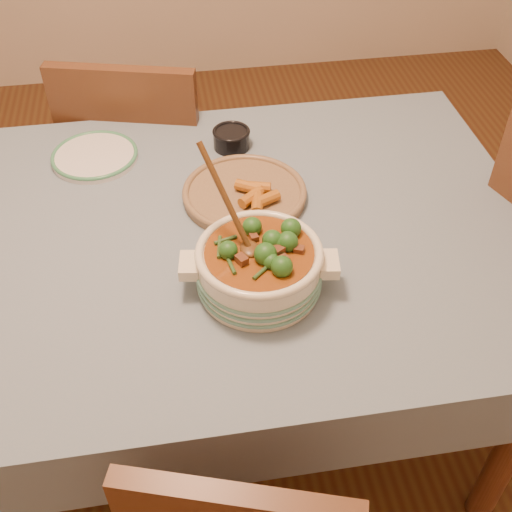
{
  "coord_description": "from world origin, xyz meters",
  "views": [
    {
      "loc": [
        -0.01,
        -1.14,
        1.75
      ],
      "look_at": [
        0.14,
        -0.2,
        0.85
      ],
      "focal_mm": 45.0,
      "sensor_mm": 36.0,
      "label": 1
    }
  ],
  "objects_px": {
    "dining_table": "(187,262)",
    "chair_far": "(144,164)",
    "white_plate": "(95,156)",
    "condiment_bowl": "(231,138)",
    "stew_casserole": "(259,264)",
    "fried_plate": "(244,192)"
  },
  "relations": [
    {
      "from": "white_plate",
      "to": "condiment_bowl",
      "type": "height_order",
      "value": "condiment_bowl"
    },
    {
      "from": "dining_table",
      "to": "white_plate",
      "type": "bearing_deg",
      "value": 122.02
    },
    {
      "from": "condiment_bowl",
      "to": "chair_far",
      "type": "bearing_deg",
      "value": 130.7
    },
    {
      "from": "dining_table",
      "to": "stew_casserole",
      "type": "height_order",
      "value": "stew_casserole"
    },
    {
      "from": "stew_casserole",
      "to": "condiment_bowl",
      "type": "height_order",
      "value": "stew_casserole"
    },
    {
      "from": "dining_table",
      "to": "white_plate",
      "type": "distance_m",
      "value": 0.41
    },
    {
      "from": "dining_table",
      "to": "condiment_bowl",
      "type": "xyz_separation_m",
      "value": [
        0.16,
        0.34,
        0.12
      ]
    },
    {
      "from": "stew_casserole",
      "to": "chair_far",
      "type": "relative_size",
      "value": 0.37
    },
    {
      "from": "fried_plate",
      "to": "stew_casserole",
      "type": "bearing_deg",
      "value": -92.67
    },
    {
      "from": "white_plate",
      "to": "chair_far",
      "type": "distance_m",
      "value": 0.4
    },
    {
      "from": "chair_far",
      "to": "dining_table",
      "type": "bearing_deg",
      "value": 113.94
    },
    {
      "from": "dining_table",
      "to": "stew_casserole",
      "type": "distance_m",
      "value": 0.29
    },
    {
      "from": "stew_casserole",
      "to": "chair_far",
      "type": "xyz_separation_m",
      "value": [
        -0.25,
        0.84,
        -0.3
      ]
    },
    {
      "from": "dining_table",
      "to": "chair_far",
      "type": "bearing_deg",
      "value": 99.03
    },
    {
      "from": "white_plate",
      "to": "dining_table",
      "type": "bearing_deg",
      "value": -57.98
    },
    {
      "from": "chair_far",
      "to": "stew_casserole",
      "type": "bearing_deg",
      "value": 121.28
    },
    {
      "from": "condiment_bowl",
      "to": "chair_far",
      "type": "xyz_separation_m",
      "value": [
        -0.26,
        0.3,
        -0.27
      ]
    },
    {
      "from": "dining_table",
      "to": "condiment_bowl",
      "type": "distance_m",
      "value": 0.39
    },
    {
      "from": "chair_far",
      "to": "white_plate",
      "type": "bearing_deg",
      "value": 84.62
    },
    {
      "from": "white_plate",
      "to": "chair_far",
      "type": "relative_size",
      "value": 0.28
    },
    {
      "from": "stew_casserole",
      "to": "white_plate",
      "type": "distance_m",
      "value": 0.65
    },
    {
      "from": "dining_table",
      "to": "chair_far",
      "type": "distance_m",
      "value": 0.66
    }
  ]
}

